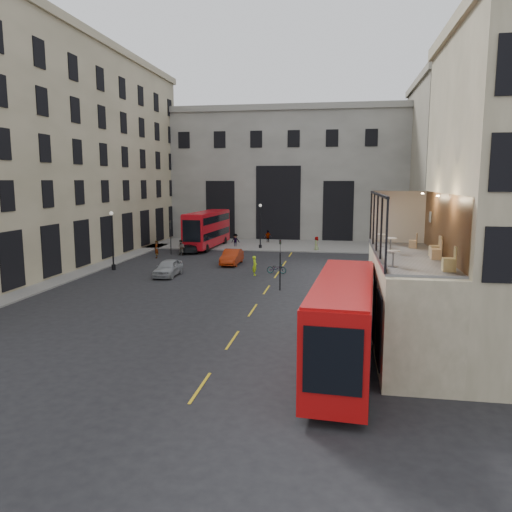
% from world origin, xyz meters
% --- Properties ---
extents(ground, '(140.00, 140.00, 0.00)m').
position_xyz_m(ground, '(0.00, 0.00, 0.00)').
color(ground, black).
rests_on(ground, ground).
extents(host_building_main, '(7.26, 11.40, 15.10)m').
position_xyz_m(host_building_main, '(9.95, 0.00, 7.79)').
color(host_building_main, '#C5B794').
rests_on(host_building_main, ground).
extents(host_frontage, '(3.00, 11.00, 4.50)m').
position_xyz_m(host_frontage, '(6.50, 0.00, 2.25)').
color(host_frontage, '#C5B794').
rests_on(host_frontage, ground).
extents(cafe_floor, '(3.00, 10.00, 0.10)m').
position_xyz_m(cafe_floor, '(6.50, 0.00, 4.55)').
color(cafe_floor, slate).
rests_on(cafe_floor, host_frontage).
extents(building_left, '(14.60, 50.60, 22.00)m').
position_xyz_m(building_left, '(-26.96, 20.00, 11.38)').
color(building_left, '#C5B794').
rests_on(building_left, ground).
extents(gateway, '(35.00, 10.60, 18.00)m').
position_xyz_m(gateway, '(-5.00, 47.99, 9.39)').
color(gateway, '#9E9D93').
rests_on(gateway, ground).
extents(building_right, '(16.60, 18.60, 20.00)m').
position_xyz_m(building_right, '(20.00, 39.97, 10.39)').
color(building_right, gray).
rests_on(building_right, ground).
extents(pavement_far, '(40.00, 12.00, 0.12)m').
position_xyz_m(pavement_far, '(-6.00, 38.00, 0.06)').
color(pavement_far, slate).
rests_on(pavement_far, ground).
extents(pavement_left, '(8.00, 48.00, 0.12)m').
position_xyz_m(pavement_left, '(-22.00, 12.00, 0.06)').
color(pavement_left, slate).
rests_on(pavement_left, ground).
extents(traffic_light_near, '(0.16, 0.20, 3.80)m').
position_xyz_m(traffic_light_near, '(-1.00, 12.00, 2.42)').
color(traffic_light_near, black).
rests_on(traffic_light_near, ground).
extents(traffic_light_far, '(0.16, 0.20, 3.80)m').
position_xyz_m(traffic_light_far, '(-15.00, 28.00, 2.42)').
color(traffic_light_far, black).
rests_on(traffic_light_far, ground).
extents(street_lamp_a, '(0.36, 0.36, 5.33)m').
position_xyz_m(street_lamp_a, '(-17.00, 18.00, 2.39)').
color(street_lamp_a, black).
rests_on(street_lamp_a, ground).
extents(street_lamp_b, '(0.36, 0.36, 5.33)m').
position_xyz_m(street_lamp_b, '(-6.00, 34.00, 2.39)').
color(street_lamp_b, black).
rests_on(street_lamp_b, ground).
extents(bus_near, '(3.00, 10.33, 4.07)m').
position_xyz_m(bus_near, '(3.50, -3.58, 2.29)').
color(bus_near, '#AE0C0C').
rests_on(bus_near, ground).
extents(bus_far, '(3.08, 11.11, 4.39)m').
position_xyz_m(bus_far, '(-12.41, 33.77, 2.46)').
color(bus_far, red).
rests_on(bus_far, ground).
extents(car_a, '(1.74, 4.22, 1.43)m').
position_xyz_m(car_a, '(-11.06, 15.96, 0.72)').
color(car_a, '#94979B').
rests_on(car_a, ground).
extents(car_b, '(1.54, 4.41, 1.45)m').
position_xyz_m(car_b, '(-6.99, 22.70, 0.73)').
color(car_b, '#962409').
rests_on(car_b, ground).
extents(car_c, '(2.69, 4.75, 1.30)m').
position_xyz_m(car_c, '(-13.21, 29.84, 0.65)').
color(car_c, black).
rests_on(car_c, ground).
extents(bicycle, '(1.74, 0.70, 0.90)m').
position_xyz_m(bicycle, '(-2.10, 18.71, 0.45)').
color(bicycle, gray).
rests_on(bicycle, ground).
extents(cyclist, '(0.50, 0.67, 1.68)m').
position_xyz_m(cyclist, '(-3.85, 17.52, 0.84)').
color(cyclist, '#B7E017').
rests_on(cyclist, ground).
extents(pedestrian_a, '(0.93, 0.78, 1.70)m').
position_xyz_m(pedestrian_a, '(-13.62, 27.42, 0.85)').
color(pedestrian_a, gray).
rests_on(pedestrian_a, ground).
extents(pedestrian_b, '(1.23, 1.09, 1.65)m').
position_xyz_m(pedestrian_b, '(-9.22, 35.00, 0.82)').
color(pedestrian_b, gray).
rests_on(pedestrian_b, ground).
extents(pedestrian_c, '(1.03, 0.89, 1.66)m').
position_xyz_m(pedestrian_c, '(-5.88, 39.54, 0.83)').
color(pedestrian_c, gray).
rests_on(pedestrian_c, ground).
extents(pedestrian_d, '(0.75, 0.93, 1.66)m').
position_xyz_m(pedestrian_d, '(0.67, 33.54, 0.83)').
color(pedestrian_d, gray).
rests_on(pedestrian_d, ground).
extents(pedestrian_e, '(0.66, 0.78, 1.82)m').
position_xyz_m(pedestrian_e, '(-15.66, 25.28, 0.91)').
color(pedestrian_e, gray).
rests_on(pedestrian_e, ground).
extents(cafe_table_near, '(0.54, 0.54, 0.67)m').
position_xyz_m(cafe_table_near, '(5.44, -3.31, 5.04)').
color(cafe_table_near, beige).
rests_on(cafe_table_near, cafe_floor).
extents(cafe_table_mid, '(0.59, 0.59, 0.73)m').
position_xyz_m(cafe_table_mid, '(5.72, 0.73, 5.08)').
color(cafe_table_mid, white).
rests_on(cafe_table_mid, cafe_floor).
extents(cafe_table_far, '(0.53, 0.53, 0.66)m').
position_xyz_m(cafe_table_far, '(5.43, 3.12, 5.04)').
color(cafe_table_far, white).
rests_on(cafe_table_far, cafe_floor).
extents(cafe_chair_a, '(0.50, 0.50, 0.97)m').
position_xyz_m(cafe_chair_a, '(7.50, -3.99, 4.89)').
color(cafe_chair_a, '#DCC57F').
rests_on(cafe_chair_a, cafe_floor).
extents(cafe_chair_b, '(0.44, 0.44, 0.87)m').
position_xyz_m(cafe_chair_b, '(7.55, -0.98, 4.87)').
color(cafe_chair_b, '#D9AF7D').
rests_on(cafe_chair_b, cafe_floor).
extents(cafe_chair_c, '(0.51, 0.51, 0.96)m').
position_xyz_m(cafe_chair_c, '(7.67, -0.11, 4.89)').
color(cafe_chair_c, '#D8B57C').
rests_on(cafe_chair_c, cafe_floor).
extents(cafe_chair_d, '(0.47, 0.47, 0.78)m').
position_xyz_m(cafe_chair_d, '(7.07, 2.72, 4.84)').
color(cafe_chair_d, tan).
rests_on(cafe_chair_d, cafe_floor).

